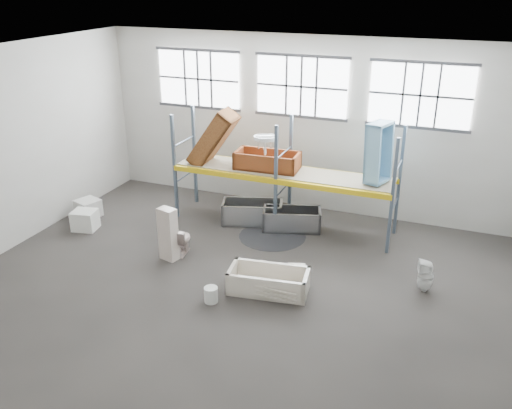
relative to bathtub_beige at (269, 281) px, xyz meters
The scene contains 33 objects.
floor 0.91m from the bathtub_beige, behind, with size 12.00×10.00×0.10m, color #46403C.
ceiling 4.87m from the bathtub_beige, behind, with size 12.00×10.00×0.10m, color silver.
wall_back 5.50m from the bathtub_beige, 99.78° to the left, with size 12.00×0.10×5.00m, color #B8B4AA.
wall_front 5.69m from the bathtub_beige, 99.39° to the right, with size 12.00×0.10×5.00m, color #BCB7AD.
wall_left 7.26m from the bathtub_beige, behind, with size 0.10×10.00×5.00m, color #AAA69D.
window_left 7.14m from the bathtub_beige, 129.96° to the left, with size 2.60×0.04×1.60m, color white.
window_mid 5.94m from the bathtub_beige, 99.99° to the left, with size 2.60×0.04×1.60m, color white.
window_right 6.33m from the bathtub_beige, 64.10° to the left, with size 2.60×0.04×1.60m, color white.
rack_upright_la 4.92m from the bathtub_beige, 144.03° to the left, with size 0.08×0.08×3.00m, color slate.
rack_upright_lb 5.69m from the bathtub_beige, 133.95° to the left, with size 0.08×0.08×3.00m, color slate.
rack_upright_ma 3.18m from the bathtub_beige, 106.95° to the left, with size 0.08×0.08×3.00m, color slate.
rack_upright_mb 4.27m from the bathtub_beige, 102.04° to the left, with size 0.08×0.08×3.00m, color slate.
rack_upright_ra 3.74m from the bathtub_beige, 52.47° to the left, with size 0.08×0.08×3.00m, color slate.
rack_upright_rb 4.70m from the bathtub_beige, 61.74° to the left, with size 0.08×0.08×3.00m, color slate.
rack_beam_front 3.18m from the bathtub_beige, 106.95° to the left, with size 6.00×0.10×0.14m, color yellow.
rack_beam_back 4.27m from the bathtub_beige, 102.04° to the left, with size 6.00×0.10×0.14m, color yellow.
shelf_deck 3.74m from the bathtub_beige, 104.09° to the left, with size 5.90×1.10×0.03m, color gray.
wet_patch 2.74m from the bathtub_beige, 108.17° to the left, with size 1.80×1.80×0.00m, color black.
bathtub_beige is the anchor object (origin of this frame).
cistern_spare 0.71m from the bathtub_beige, 49.04° to the left, with size 0.40×0.19×0.38m, color beige.
sink_in_tub 0.78m from the bathtub_beige, 124.22° to the left, with size 0.46×0.46×0.16m, color beige.
toilet_beige 2.79m from the bathtub_beige, 162.02° to the left, with size 0.41×0.71×0.73m, color beige.
cistern_tall 2.86m from the bathtub_beige, 169.88° to the left, with size 0.43×0.28×1.34m, color beige.
toilet_white 3.45m from the bathtub_beige, 21.77° to the left, with size 0.34×0.34×0.75m, color white.
steel_tub_left 3.65m from the bathtub_beige, 117.58° to the left, with size 1.67×0.78×0.61m, color #B3B6BA, non-canonical shape.
steel_tub_right 3.27m from the bathtub_beige, 99.20° to the left, with size 1.57×0.73×0.58m, color #9B9CA2, non-canonical shape.
rust_tub_flat 3.97m from the bathtub_beige, 111.18° to the left, with size 1.73×0.81×0.49m, color maroon, non-canonical shape.
rust_tub_tilted 4.84m from the bathtub_beige, 130.87° to the left, with size 1.73×0.81×0.49m, color brown, non-canonical shape.
sink_on_shelf 3.87m from the bathtub_beige, 112.23° to the left, with size 0.60×0.47×0.54m, color silver.
blue_tub_upright 4.34m from the bathtub_beige, 64.40° to the left, with size 1.53×0.71×0.43m, color #7AB3D5, non-canonical shape.
bucket 1.32m from the bathtub_beige, 139.28° to the right, with size 0.30×0.30×0.35m, color silver.
carton_near 5.90m from the bathtub_beige, 168.99° to the left, with size 0.63×0.54×0.54m, color white.
carton_far 6.54m from the bathtub_beige, 163.25° to the left, with size 0.59×0.59×0.49m, color silver.
Camera 1 is at (4.43, -9.71, 6.54)m, focal length 38.42 mm.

